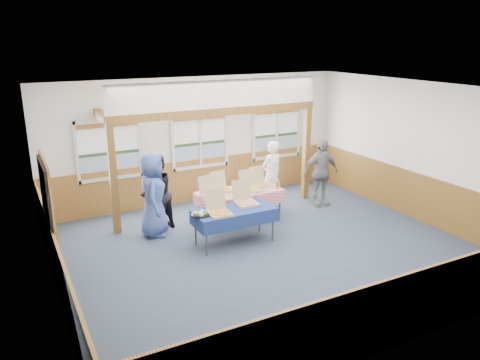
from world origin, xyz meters
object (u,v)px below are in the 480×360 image
table_right (240,193)px  person_grey (321,172)px  woman_white (271,175)px  man_blue (153,195)px  woman_black (157,193)px  table_left (234,212)px

table_right → person_grey: (2.35, 0.10, 0.16)m
woman_white → man_blue: man_blue is taller
woman_black → table_left: bearing=102.2°
table_left → person_grey: 3.19m
table_right → woman_black: woman_black is taller
table_right → woman_white: (1.15, 0.50, 0.15)m
table_left → man_blue: (-1.33, 1.20, 0.22)m
table_right → man_blue: bearing=-174.5°
table_right → woman_white: woman_white is taller
woman_white → person_grey: bearing=150.1°
woman_black → person_grey: woman_black is taller
woman_white → person_grey: 1.27m
man_blue → person_grey: 4.33m
woman_black → table_right: bearing=139.4°
woman_black → man_blue: size_ratio=0.94×
table_left → table_right: bearing=58.9°
table_left → woman_white: woman_white is taller
woman_black → person_grey: 4.20m
person_grey → table_right: bearing=-173.9°
man_blue → table_left: bearing=-112.5°
table_left → woman_white: bearing=41.6°
woman_white → person_grey: person_grey is taller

